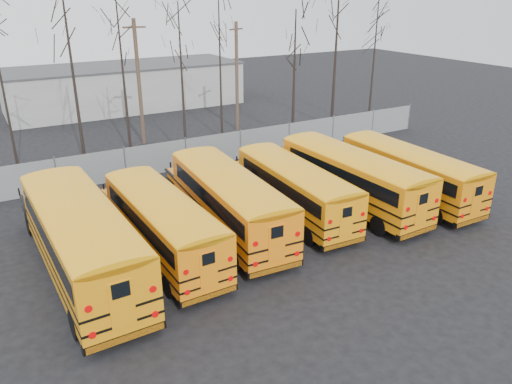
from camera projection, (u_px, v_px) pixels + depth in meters
ground at (288, 243)px, 23.08m from camera, size 120.00×120.00×0.00m
fence at (186, 154)px, 32.31m from camera, size 40.00×0.04×2.00m
distant_building at (125, 87)px, 48.89m from camera, size 22.00×8.00×4.00m
bus_a at (80, 234)px, 19.65m from camera, size 3.08×11.97×3.33m
bus_b at (161, 220)px, 21.48m from camera, size 2.64×10.35×2.88m
bus_c at (227, 197)px, 23.58m from camera, size 3.19×11.13×3.08m
bus_d at (293, 185)px, 25.36m from camera, size 2.84×10.24×2.84m
bus_e at (350, 174)px, 26.44m from camera, size 2.86×11.12×3.09m
bus_f at (407, 169)px, 27.52m from camera, size 2.51×10.42×2.90m
utility_pole_left at (139, 82)px, 36.26m from camera, size 1.61×0.33×9.03m
utility_pole_right at (237, 76)px, 40.09m from camera, size 1.45×0.71×8.59m
tree_2 at (3, 88)px, 30.74m from camera, size 0.26×0.26×10.51m
tree_3 at (73, 74)px, 30.50m from camera, size 0.26×0.26×12.21m
tree_4 at (123, 77)px, 33.91m from camera, size 0.26×0.26×10.68m
tree_5 at (182, 84)px, 32.91m from camera, size 0.26×0.26×10.19m
tree_6 at (220, 61)px, 37.05m from camera, size 0.26×0.26×11.91m
tree_7 at (294, 78)px, 36.85m from camera, size 0.26×0.26×9.61m
tree_8 at (336, 51)px, 40.23m from camera, size 0.26×0.26×12.59m
tree_9 at (373, 66)px, 39.96m from camera, size 0.26×0.26×10.33m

